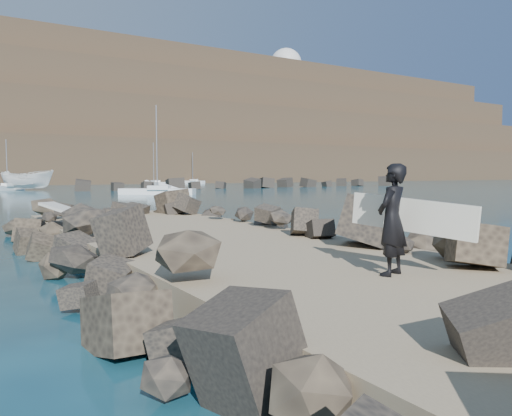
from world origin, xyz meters
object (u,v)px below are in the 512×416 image
(boat_imported, at_px, (28,180))
(surfer_with_board, at_px, (395,219))
(radome, at_px, (286,70))
(surfboard_resting, at_px, (74,217))

(boat_imported, xyz_separation_m, surfer_with_board, (-3.12, -66.95, 0.15))
(boat_imported, relative_size, radome, 0.36)
(surfboard_resting, bearing_deg, surfer_with_board, -103.57)
(surfboard_resting, relative_size, surfer_with_board, 1.01)
(boat_imported, distance_m, radome, 148.17)
(boat_imported, bearing_deg, surfboard_resting, -153.32)
(surfboard_resting, xyz_separation_m, boat_imported, (6.26, 57.90, 0.33))
(boat_imported, bearing_deg, radome, -16.49)
(boat_imported, distance_m, surfer_with_board, 67.02)
(surfboard_resting, relative_size, radome, 0.11)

